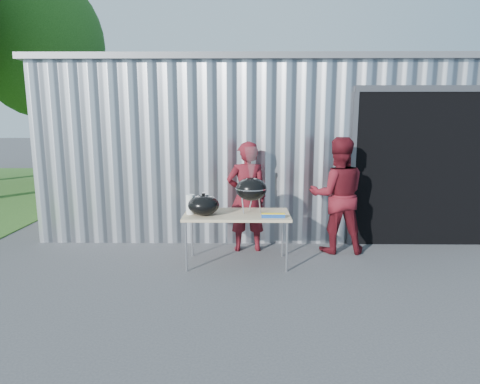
{
  "coord_description": "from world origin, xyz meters",
  "views": [
    {
      "loc": [
        0.29,
        -4.83,
        2.08
      ],
      "look_at": [
        0.23,
        0.8,
        1.05
      ],
      "focal_mm": 30.0,
      "sensor_mm": 36.0,
      "label": 1
    }
  ],
  "objects_px": {
    "kettle_grill": "(251,184)",
    "person_cook": "(247,197)",
    "person_bystander": "(337,195)",
    "folding_table": "(237,216)"
  },
  "relations": [
    {
      "from": "kettle_grill",
      "to": "person_cook",
      "type": "distance_m",
      "value": 0.62
    },
    {
      "from": "kettle_grill",
      "to": "person_bystander",
      "type": "bearing_deg",
      "value": 20.59
    },
    {
      "from": "kettle_grill",
      "to": "person_cook",
      "type": "relative_size",
      "value": 0.54
    },
    {
      "from": "folding_table",
      "to": "kettle_grill",
      "type": "distance_m",
      "value": 0.51
    },
    {
      "from": "kettle_grill",
      "to": "folding_table",
      "type": "bearing_deg",
      "value": -159.91
    },
    {
      "from": "person_bystander",
      "to": "kettle_grill",
      "type": "bearing_deg",
      "value": 22.21
    },
    {
      "from": "folding_table",
      "to": "kettle_grill",
      "type": "xyz_separation_m",
      "value": [
        0.21,
        0.08,
        0.46
      ]
    },
    {
      "from": "folding_table",
      "to": "person_bystander",
      "type": "bearing_deg",
      "value": 20.53
    },
    {
      "from": "person_cook",
      "to": "person_bystander",
      "type": "xyz_separation_m",
      "value": [
        1.41,
        -0.03,
        0.03
      ]
    },
    {
      "from": "person_cook",
      "to": "folding_table",
      "type": "bearing_deg",
      "value": 70.69
    }
  ]
}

